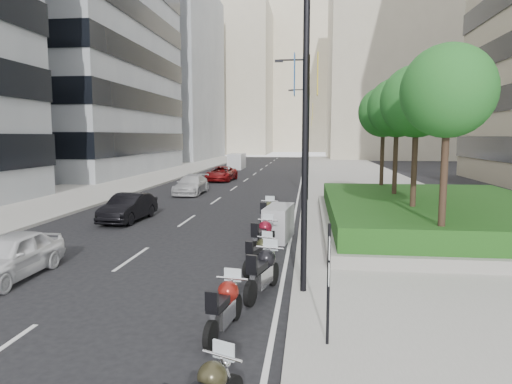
% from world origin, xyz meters
% --- Properties ---
extents(ground, '(160.00, 160.00, 0.00)m').
position_xyz_m(ground, '(0.00, 0.00, 0.00)').
color(ground, black).
rests_on(ground, ground).
extents(sidewalk_right, '(10.00, 100.00, 0.15)m').
position_xyz_m(sidewalk_right, '(9.00, 30.00, 0.07)').
color(sidewalk_right, '#9E9B93').
rests_on(sidewalk_right, ground).
extents(sidewalk_left, '(8.00, 100.00, 0.15)m').
position_xyz_m(sidewalk_left, '(-12.00, 30.00, 0.07)').
color(sidewalk_left, '#9E9B93').
rests_on(sidewalk_left, ground).
extents(lane_edge, '(0.12, 100.00, 0.01)m').
position_xyz_m(lane_edge, '(3.70, 30.00, 0.01)').
color(lane_edge, silver).
rests_on(lane_edge, ground).
extents(lane_centre, '(0.12, 100.00, 0.01)m').
position_xyz_m(lane_centre, '(-1.50, 30.00, 0.01)').
color(lane_centre, silver).
rests_on(lane_centre, ground).
extents(building_grey_far, '(22.00, 26.00, 30.00)m').
position_xyz_m(building_grey_far, '(-24.00, 70.00, 15.00)').
color(building_grey_far, gray).
rests_on(building_grey_far, ground).
extents(building_cream_right, '(28.00, 24.00, 36.00)m').
position_xyz_m(building_cream_right, '(22.00, 80.00, 18.00)').
color(building_cream_right, '#B7AD93').
rests_on(building_cream_right, ground).
extents(building_cream_left, '(26.00, 24.00, 34.00)m').
position_xyz_m(building_cream_left, '(-18.00, 100.00, 17.00)').
color(building_cream_left, '#B7AD93').
rests_on(building_cream_left, ground).
extents(building_cream_centre, '(30.00, 24.00, 38.00)m').
position_xyz_m(building_cream_centre, '(2.00, 120.00, 19.00)').
color(building_cream_centre, '#B7AD93').
rests_on(building_cream_centre, ground).
extents(planter, '(10.00, 14.00, 0.40)m').
position_xyz_m(planter, '(10.00, 10.00, 0.35)').
color(planter, gray).
rests_on(planter, sidewalk_right).
extents(hedge, '(9.40, 13.40, 0.80)m').
position_xyz_m(hedge, '(10.00, 10.00, 0.95)').
color(hedge, '#1F4313').
rests_on(hedge, planter).
extents(tree_0, '(2.80, 2.80, 6.30)m').
position_xyz_m(tree_0, '(8.50, 4.00, 5.42)').
color(tree_0, '#332319').
rests_on(tree_0, planter).
extents(tree_1, '(2.80, 2.80, 6.30)m').
position_xyz_m(tree_1, '(8.50, 8.00, 5.42)').
color(tree_1, '#332319').
rests_on(tree_1, planter).
extents(tree_2, '(2.80, 2.80, 6.30)m').
position_xyz_m(tree_2, '(8.50, 12.00, 5.42)').
color(tree_2, '#332319').
rests_on(tree_2, planter).
extents(tree_3, '(2.80, 2.80, 6.30)m').
position_xyz_m(tree_3, '(8.50, 16.00, 5.42)').
color(tree_3, '#332319').
rests_on(tree_3, planter).
extents(lamp_post_0, '(2.34, 0.45, 9.00)m').
position_xyz_m(lamp_post_0, '(4.14, 1.00, 5.07)').
color(lamp_post_0, black).
rests_on(lamp_post_0, ground).
extents(lamp_post_1, '(2.34, 0.45, 9.00)m').
position_xyz_m(lamp_post_1, '(4.14, 18.00, 5.07)').
color(lamp_post_1, black).
rests_on(lamp_post_1, ground).
extents(lamp_post_2, '(2.34, 0.45, 9.00)m').
position_xyz_m(lamp_post_2, '(4.14, 36.00, 5.07)').
color(lamp_post_2, black).
rests_on(lamp_post_2, ground).
extents(parking_sign, '(0.06, 0.32, 2.50)m').
position_xyz_m(parking_sign, '(4.80, -2.00, 1.46)').
color(parking_sign, black).
rests_on(parking_sign, ground).
extents(motorcycle_1, '(0.71, 2.12, 1.06)m').
position_xyz_m(motorcycle_1, '(2.70, -1.43, 0.57)').
color(motorcycle_1, black).
rests_on(motorcycle_1, ground).
extents(motorcycle_2, '(0.88, 2.27, 1.15)m').
position_xyz_m(motorcycle_2, '(3.26, 1.00, 0.62)').
color(motorcycle_2, black).
rests_on(motorcycle_2, ground).
extents(motorcycle_3, '(0.90, 1.87, 0.98)m').
position_xyz_m(motorcycle_3, '(2.95, 3.08, 0.52)').
color(motorcycle_3, black).
rests_on(motorcycle_3, ground).
extents(motorcycle_4, '(0.85, 2.24, 1.13)m').
position_xyz_m(motorcycle_4, '(2.83, 5.16, 0.61)').
color(motorcycle_4, black).
rests_on(motorcycle_4, ground).
extents(motorcycle_5, '(1.18, 2.37, 1.36)m').
position_xyz_m(motorcycle_5, '(3.24, 7.35, 0.68)').
color(motorcycle_5, black).
rests_on(motorcycle_5, ground).
extents(motorcycle_6, '(0.79, 2.36, 1.18)m').
position_xyz_m(motorcycle_6, '(2.57, 9.67, 0.63)').
color(motorcycle_6, black).
rests_on(motorcycle_6, ground).
extents(car_a, '(1.59, 3.92, 1.34)m').
position_xyz_m(car_a, '(-4.19, 1.52, 0.67)').
color(car_a, white).
rests_on(car_a, ground).
extents(car_b, '(1.63, 4.10, 1.33)m').
position_xyz_m(car_b, '(-4.30, 10.59, 0.66)').
color(car_b, black).
rests_on(car_b, ground).
extents(car_c, '(1.86, 4.58, 1.33)m').
position_xyz_m(car_c, '(-3.93, 21.14, 0.66)').
color(car_c, silver).
rests_on(car_c, ground).
extents(car_d, '(2.47, 4.93, 1.34)m').
position_xyz_m(car_d, '(-3.63, 30.84, 0.67)').
color(car_d, maroon).
rests_on(car_d, ground).
extents(delivery_van, '(1.80, 4.61, 1.93)m').
position_xyz_m(delivery_van, '(-4.69, 46.34, 0.90)').
color(delivery_van, silver).
rests_on(delivery_van, ground).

